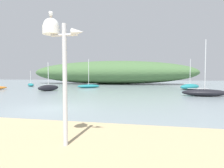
% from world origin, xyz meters
% --- Properties ---
extents(ground_plane, '(120.00, 120.00, 0.00)m').
position_xyz_m(ground_plane, '(0.00, 0.00, 0.00)').
color(ground_plane, gray).
extents(distant_hill, '(37.38, 10.05, 5.17)m').
position_xyz_m(distant_hill, '(-2.56, 31.17, 2.59)').
color(distant_hill, '#476B3D').
rests_on(distant_hill, ground).
extents(mast_structure, '(1.13, 0.46, 3.42)m').
position_xyz_m(mast_structure, '(3.77, -6.04, 2.96)').
color(mast_structure, silver).
rests_on(mast_structure, beach_sand).
extents(seagull_on_radar, '(0.24, 0.25, 0.21)m').
position_xyz_m(seagull_on_radar, '(3.60, -6.03, 3.75)').
color(seagull_on_radar, orange).
rests_on(seagull_on_radar, mast_structure).
extents(sailboat_centre_water, '(2.12, 3.05, 3.72)m').
position_xyz_m(sailboat_centre_water, '(-6.79, 11.66, 0.41)').
color(sailboat_centre_water, black).
rests_on(sailboat_centre_water, ground).
extents(sailboat_outer_mooring, '(3.70, 3.00, 4.60)m').
position_xyz_m(sailboat_outer_mooring, '(-3.46, 18.02, 0.30)').
color(sailboat_outer_mooring, teal).
rests_on(sailboat_outer_mooring, ground).
extents(sailboat_off_point, '(4.27, 1.47, 5.52)m').
position_xyz_m(sailboat_off_point, '(11.40, 9.22, 0.36)').
color(sailboat_off_point, black).
rests_on(sailboat_off_point, ground).
extents(sailboat_by_sandbar, '(2.64, 2.70, 2.79)m').
position_xyz_m(sailboat_by_sandbar, '(-15.07, 19.87, 0.29)').
color(sailboat_by_sandbar, teal).
rests_on(sailboat_by_sandbar, ground).
extents(sailboat_west_reach, '(3.77, 3.84, 4.36)m').
position_xyz_m(sailboat_west_reach, '(11.71, 18.12, 0.40)').
color(sailboat_west_reach, teal).
rests_on(sailboat_west_reach, ground).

